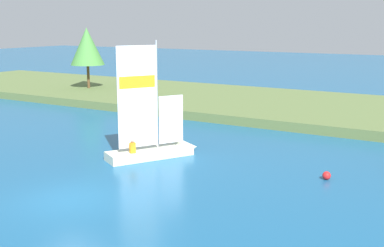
{
  "coord_description": "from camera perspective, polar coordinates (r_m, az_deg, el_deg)",
  "views": [
    {
      "loc": [
        13.43,
        -13.3,
        6.88
      ],
      "look_at": [
        -0.4,
        10.37,
        1.2
      ],
      "focal_mm": 45.39,
      "sensor_mm": 36.0,
      "label": 1
    }
  ],
  "objects": [
    {
      "name": "shore_bank",
      "position": [
        40.13,
        10.33,
        2.11
      ],
      "size": [
        80.0,
        15.42,
        0.65
      ],
      "primitive_type": "cube",
      "color": "#5B703D",
      "rests_on": "ground"
    },
    {
      "name": "channel_buoy",
      "position": [
        22.66,
        15.54,
        -5.91
      ],
      "size": [
        0.38,
        0.38,
        0.38
      ],
      "primitive_type": "sphere",
      "color": "red",
      "rests_on": "ground"
    },
    {
      "name": "shoreline_tree_left",
      "position": [
        48.4,
        -12.23,
        8.85
      ],
      "size": [
        3.26,
        3.26,
        5.84
      ],
      "color": "brown",
      "rests_on": "shore_bank"
    },
    {
      "name": "ground_plane",
      "position": [
        20.12,
        -14.22,
        -8.67
      ],
      "size": [
        200.0,
        200.0,
        0.0
      ],
      "primitive_type": "plane",
      "color": "#195684"
    },
    {
      "name": "sailboat",
      "position": [
        25.64,
        -3.54,
        -2.67
      ],
      "size": [
        3.68,
        5.04,
        6.43
      ],
      "rotation": [
        0.0,
        0.0,
        1.04
      ],
      "color": "silver",
      "rests_on": "ground"
    }
  ]
}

